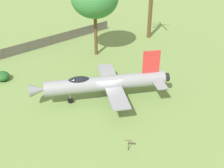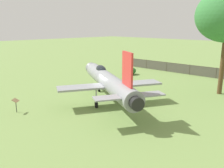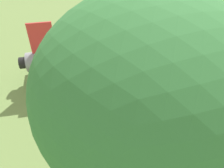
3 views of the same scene
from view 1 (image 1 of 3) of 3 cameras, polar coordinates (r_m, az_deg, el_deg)
ground_plane at (r=29.84m, az=-1.19°, el=-3.07°), size 200.00×200.00×0.00m
display_jet at (r=28.76m, az=-1.94°, el=0.16°), size 13.35×9.18×5.12m
palm_tree at (r=45.51m, az=7.75°, el=14.21°), size 3.58×4.57×8.28m
perimeter_fence at (r=43.23m, az=-14.36°, el=8.03°), size 26.23×1.23×1.46m
shrub_near_fence at (r=35.58m, az=-21.38°, el=1.50°), size 1.66×1.89×1.05m
info_plaque at (r=23.21m, az=3.35°, el=-11.71°), size 0.69×0.71×1.14m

